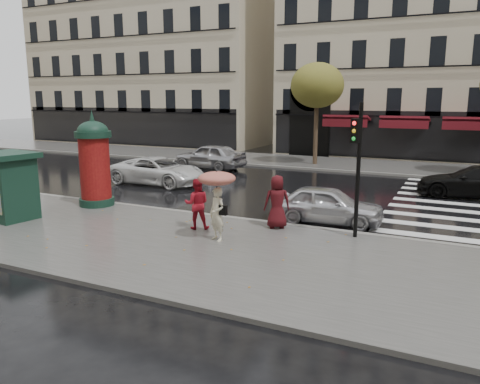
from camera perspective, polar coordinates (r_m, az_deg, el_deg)
The scene contains 19 objects.
ground at distance 14.38m, azimuth -4.28°, elevation -6.50°, with size 160.00×160.00×0.00m, color black.
near_sidewalk at distance 13.95m, azimuth -5.31°, elevation -6.83°, with size 90.00×7.00×0.12m, color #474744.
far_sidewalk at distance 31.88m, azimuth 13.06°, elevation 3.27°, with size 90.00×6.00×0.12m, color #474744.
near_kerb at distance 16.91m, azimuth 0.81°, elevation -3.47°, with size 90.00×0.25×0.14m, color slate.
far_kerb at distance 28.99m, azimuth 11.73°, elevation 2.56°, with size 90.00×0.25×0.14m, color slate.
zebra_crossing at distance 21.89m, azimuth 22.89°, elevation -1.12°, with size 3.60×11.75×0.01m, color silver.
bldg_far_corner at distance 42.39m, azimuth 25.81°, elevation 19.70°, with size 26.00×14.00×22.90m.
bldg_far_left at distance 51.29m, azimuth -9.30°, elevation 19.01°, with size 24.00×14.00×22.90m.
tree_far_left at distance 31.13m, azimuth 9.39°, elevation 12.66°, with size 3.40×3.40×6.64m.
woman_umbrella at distance 14.09m, azimuth -2.82°, elevation -0.24°, with size 1.15×1.15×2.20m.
woman_red at distance 15.55m, azimuth -5.28°, elevation -1.44°, with size 0.82×0.64×1.70m, color #A91423.
man_burgundy at distance 15.62m, azimuth 4.54°, elevation -1.19°, with size 0.87×0.57×1.79m, color #430D11.
morris_column at distance 19.66m, azimuth -17.32°, elevation 3.72°, with size 1.43×1.43×3.84m.
traffic_light at distance 14.65m, azimuth 14.12°, elevation 4.12°, with size 0.31×0.41×4.16m.
newsstand at distance 18.64m, azimuth -26.42°, elevation 0.77°, with size 2.22×1.95×2.40m.
car_silver at distance 17.00m, azimuth 10.60°, elevation -1.51°, with size 1.58×3.93×1.34m, color silver.
car_white at distance 24.56m, azimuth -9.99°, elevation 2.56°, with size 2.34×5.07×1.41m, color silver.
car_black at distance 23.45m, azimuth 26.91°, elevation 1.13°, with size 2.04×5.02×1.46m, color black.
car_far_silver at distance 29.58m, azimuth -3.70°, elevation 4.38°, with size 1.89×4.69×1.60m, color #AEAEB3.
Camera 1 is at (6.89, -11.82, 4.42)m, focal length 35.00 mm.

